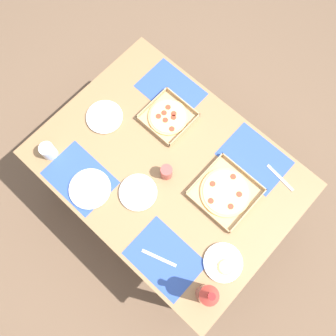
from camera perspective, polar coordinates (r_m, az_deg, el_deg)
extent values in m
plane|color=brown|center=(2.67, 0.00, -4.67)|extent=(6.00, 6.00, 0.00)
cylinder|color=#3F3328|center=(2.44, 18.63, -4.83)|extent=(0.07, 0.07, 0.69)
cylinder|color=#3F3328|center=(2.64, -3.57, 13.51)|extent=(0.07, 0.07, 0.69)
cylinder|color=#3F3328|center=(2.27, 4.35, -21.82)|extent=(0.07, 0.07, 0.69)
cylinder|color=#3F3328|center=(2.48, -18.20, -0.49)|extent=(0.07, 0.07, 0.69)
cube|color=#936D47|center=(1.99, 0.00, -0.13)|extent=(1.39, 1.03, 0.03)
cube|color=#2D4C9E|center=(2.05, 13.50, 1.50)|extent=(0.36, 0.26, 0.00)
cube|color=#2D4C9E|center=(2.17, 0.45, 12.22)|extent=(0.36, 0.26, 0.00)
cube|color=#2D4C9E|center=(1.88, -0.53, -14.07)|extent=(0.36, 0.26, 0.00)
cube|color=#2D4C9E|center=(2.01, -13.73, -1.52)|extent=(0.36, 0.26, 0.00)
cube|color=tan|center=(2.08, 0.02, 7.94)|extent=(0.26, 0.26, 0.01)
cube|color=tan|center=(2.03, 2.64, 5.98)|extent=(0.01, 0.26, 0.03)
cube|color=tan|center=(2.10, -2.54, 10.23)|extent=(0.01, 0.26, 0.03)
cube|color=tan|center=(2.11, 2.37, 10.41)|extent=(0.26, 0.01, 0.03)
cube|color=tan|center=(2.03, -2.40, 5.79)|extent=(0.26, 0.01, 0.03)
cylinder|color=#E0B76B|center=(2.07, 0.02, 8.04)|extent=(0.23, 0.23, 0.01)
cylinder|color=#EFD67F|center=(2.06, 0.02, 8.14)|extent=(0.20, 0.20, 0.00)
cylinder|color=red|center=(2.07, -0.63, 8.69)|extent=(0.03, 0.03, 0.00)
cylinder|color=red|center=(2.06, -1.52, 8.17)|extent=(0.03, 0.03, 0.00)
cylinder|color=red|center=(2.05, -0.42, 7.57)|extent=(0.03, 0.03, 0.00)
cylinder|color=red|center=(2.03, 0.61, 6.18)|extent=(0.03, 0.03, 0.00)
cylinder|color=red|center=(2.06, 0.87, 8.00)|extent=(0.03, 0.03, 0.00)
cylinder|color=red|center=(2.07, 0.92, 8.58)|extent=(0.03, 0.03, 0.00)
cylinder|color=red|center=(2.09, 0.02, 9.56)|extent=(0.03, 0.03, 0.00)
cube|color=tan|center=(1.96, 9.03, -3.87)|extent=(0.31, 0.31, 0.01)
cube|color=tan|center=(1.94, 12.51, -6.64)|extent=(0.01, 0.31, 0.03)
cube|color=tan|center=(1.95, 5.75, -0.86)|extent=(0.01, 0.31, 0.03)
cube|color=tan|center=(1.99, 11.86, -0.61)|extent=(0.31, 0.01, 0.03)
cube|color=tan|center=(1.90, 6.20, -7.02)|extent=(0.31, 0.01, 0.03)
cylinder|color=#E0B76B|center=(1.95, 9.07, -3.81)|extent=(0.27, 0.27, 0.01)
cylinder|color=#EFD67F|center=(1.94, 9.10, -3.75)|extent=(0.24, 0.24, 0.00)
cylinder|color=red|center=(1.94, 7.05, -2.49)|extent=(0.03, 0.03, 0.00)
cylinder|color=red|center=(1.92, 6.76, -5.16)|extent=(0.03, 0.03, 0.00)
cylinder|color=red|center=(1.92, 9.85, -5.99)|extent=(0.03, 0.03, 0.00)
cylinder|color=red|center=(1.95, 11.16, -4.09)|extent=(0.03, 0.03, 0.00)
cylinder|color=red|center=(1.97, 10.23, -1.35)|extent=(0.03, 0.03, 0.00)
cylinder|color=white|center=(1.98, -12.17, -3.27)|extent=(0.22, 0.22, 0.01)
cylinder|color=white|center=(1.97, -12.22, -3.21)|extent=(0.22, 0.22, 0.01)
cylinder|color=white|center=(1.94, -4.72, -3.90)|extent=(0.20, 0.20, 0.01)
cylinder|color=white|center=(1.93, -4.74, -3.84)|extent=(0.20, 0.20, 0.01)
cylinder|color=white|center=(2.11, -9.95, 7.86)|extent=(0.20, 0.20, 0.01)
cylinder|color=white|center=(2.10, -9.99, 7.96)|extent=(0.21, 0.21, 0.01)
cylinder|color=white|center=(1.90, 8.66, -14.53)|extent=(0.19, 0.19, 0.01)
cylinder|color=white|center=(1.89, 8.69, -14.52)|extent=(0.20, 0.20, 0.01)
cylinder|color=#E0B76B|center=(1.88, 9.04, -15.16)|extent=(0.08, 0.08, 0.01)
cylinder|color=#EFD67F|center=(1.88, 9.07, -15.15)|extent=(0.07, 0.07, 0.00)
cylinder|color=#B2382D|center=(1.78, 6.11, -19.27)|extent=(0.09, 0.09, 0.22)
cone|color=#B2382D|center=(1.65, 6.59, -19.39)|extent=(0.09, 0.09, 0.04)
cylinder|color=#B2382D|center=(1.61, 6.78, -19.44)|extent=(0.03, 0.03, 0.06)
cylinder|color=red|center=(1.58, 6.92, -19.48)|extent=(0.03, 0.03, 0.01)
cylinder|color=#BF4742|center=(1.92, -0.24, -0.66)|extent=(0.06, 0.06, 0.09)
cylinder|color=silver|center=(2.06, -18.34, 2.56)|extent=(0.08, 0.08, 0.09)
cube|color=#B7B7BC|center=(2.05, 17.26, -1.47)|extent=(0.19, 0.04, 0.00)
cube|color=#B7B7BC|center=(1.88, -1.42, -14.01)|extent=(0.19, 0.08, 0.00)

